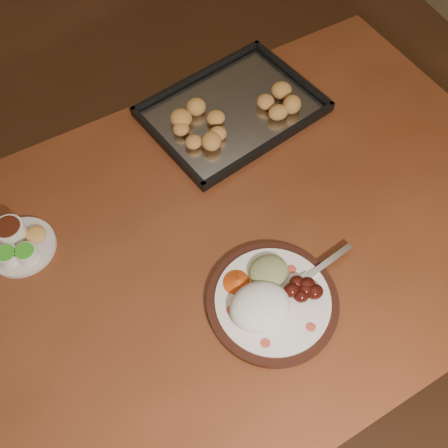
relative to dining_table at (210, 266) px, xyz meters
name	(u,v)px	position (x,y,z in m)	size (l,w,h in m)	color
ground	(140,305)	(-0.17, 0.27, -0.65)	(4.00, 4.00, 0.00)	brown
dining_table	(210,266)	(0.00, 0.00, 0.00)	(1.58, 1.04, 0.75)	brown
dinner_plate	(270,299)	(0.05, -0.17, 0.12)	(0.33, 0.26, 0.06)	black
condiment_saucer	(18,243)	(-0.36, 0.16, 0.11)	(0.14, 0.14, 0.05)	beige
baking_tray	(232,109)	(0.21, 0.32, 0.11)	(0.46, 0.38, 0.04)	black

